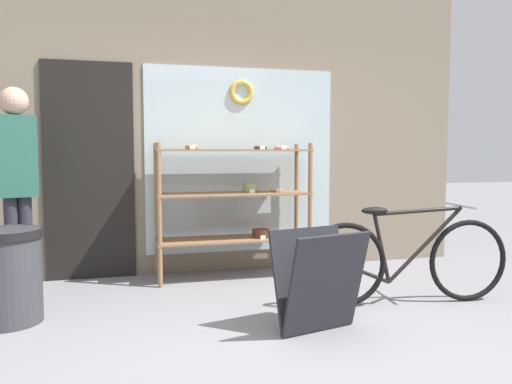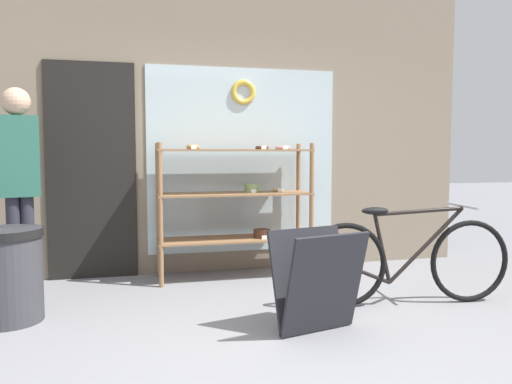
{
  "view_description": "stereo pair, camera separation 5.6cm",
  "coord_description": "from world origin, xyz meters",
  "px_view_note": "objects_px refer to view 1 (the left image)",
  "views": [
    {
      "loc": [
        -0.97,
        -2.76,
        1.23
      ],
      "look_at": [
        0.02,
        1.02,
        0.92
      ],
      "focal_mm": 35.0,
      "sensor_mm": 36.0,
      "label": 1
    },
    {
      "loc": [
        -0.91,
        -2.78,
        1.23
      ],
      "look_at": [
        0.02,
        1.02,
        0.92
      ],
      "focal_mm": 35.0,
      "sensor_mm": 36.0,
      "label": 2
    }
  ],
  "objects_px": {
    "display_case": "(237,198)",
    "sandwich_board": "(318,281)",
    "trash_bin": "(7,272)",
    "bicycle": "(407,260)",
    "pedestrian": "(16,173)"
  },
  "relations": [
    {
      "from": "bicycle",
      "to": "sandwich_board",
      "type": "xyz_separation_m",
      "value": [
        -0.93,
        -0.41,
        -0.01
      ]
    },
    {
      "from": "display_case",
      "to": "sandwich_board",
      "type": "bearing_deg",
      "value": -82.66
    },
    {
      "from": "display_case",
      "to": "sandwich_board",
      "type": "xyz_separation_m",
      "value": [
        0.21,
        -1.62,
        -0.43
      ]
    },
    {
      "from": "bicycle",
      "to": "trash_bin",
      "type": "distance_m",
      "value": 3.05
    },
    {
      "from": "trash_bin",
      "to": "pedestrian",
      "type": "bearing_deg",
      "value": 93.73
    },
    {
      "from": "trash_bin",
      "to": "sandwich_board",
      "type": "bearing_deg",
      "value": -19.23
    },
    {
      "from": "display_case",
      "to": "sandwich_board",
      "type": "relative_size",
      "value": 2.16
    },
    {
      "from": "bicycle",
      "to": "pedestrian",
      "type": "distance_m",
      "value": 3.31
    },
    {
      "from": "display_case",
      "to": "trash_bin",
      "type": "xyz_separation_m",
      "value": [
        -1.89,
        -0.89,
        -0.41
      ]
    },
    {
      "from": "pedestrian",
      "to": "bicycle",
      "type": "bearing_deg",
      "value": -33.92
    },
    {
      "from": "bicycle",
      "to": "sandwich_board",
      "type": "relative_size",
      "value": 2.51
    },
    {
      "from": "display_case",
      "to": "pedestrian",
      "type": "xyz_separation_m",
      "value": [
        -1.94,
        -0.21,
        0.27
      ]
    },
    {
      "from": "display_case",
      "to": "sandwich_board",
      "type": "distance_m",
      "value": 1.69
    },
    {
      "from": "bicycle",
      "to": "trash_bin",
      "type": "relative_size",
      "value": 2.54
    },
    {
      "from": "display_case",
      "to": "trash_bin",
      "type": "distance_m",
      "value": 2.13
    }
  ]
}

